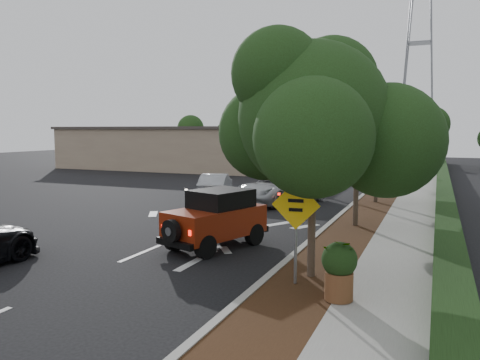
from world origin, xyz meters
The scene contains 18 objects.
ground centered at (0.00, 0.00, 0.00)m, with size 120.00×120.00×0.00m, color black.
curb centered at (4.60, 12.00, 0.07)m, with size 0.20×70.00×0.15m, color #9E9B93.
planting_strip centered at (5.60, 12.00, 0.06)m, with size 1.80×70.00×0.12m, color black.
sidewalk centered at (7.50, 12.00, 0.06)m, with size 2.00×70.00×0.12m, color gray.
hedge centered at (8.90, 12.00, 0.40)m, with size 0.80×70.00×0.80m, color black.
commercial_building centered at (-16.00, 30.00, 2.00)m, with size 22.00×12.00×4.00m, color gray.
transmission_tower centered at (6.00, 48.00, 0.00)m, with size 7.00×4.00×28.00m, color slate, non-canonical shape.
street_tree_near centered at (5.60, -0.50, 0.00)m, with size 3.80×3.80×5.92m, color black, non-canonical shape.
street_tree_mid centered at (5.60, 6.50, 0.00)m, with size 3.20×3.20×5.32m, color black, non-canonical shape.
street_tree_far centered at (5.60, 13.00, 0.00)m, with size 3.40×3.40×5.62m, color black, non-canonical shape.
light_pole_a centered at (-6.50, 26.00, 0.00)m, with size 2.00×0.22×9.00m, color slate, non-canonical shape.
light_pole_b centered at (-7.50, 38.00, 0.00)m, with size 2.00×0.22×9.00m, color slate, non-canonical shape.
red_jeep centered at (1.91, 1.74, 0.97)m, with size 2.64×3.89×1.91m.
silver_suv_ahead centered at (0.86, 11.45, 0.79)m, with size 2.63×5.70×1.58m, color #9EA1A5.
silver_sedan_oncoming centered at (-3.22, 12.05, 0.69)m, with size 1.46×4.19×1.38m, color #A5A7AC.
parked_suv centered at (-7.46, 26.54, 0.81)m, with size 1.91×4.74×1.62m, color #B3B7BC.
speed_hump_sign centered at (5.40, -1.28, 1.76)m, with size 1.19×0.13×2.54m.
terracotta_planter centered at (6.60, -1.96, 0.92)m, with size 0.78×0.78×1.37m.
Camera 1 is at (8.49, -12.03, 3.88)m, focal length 35.00 mm.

